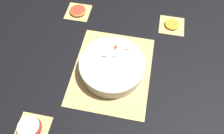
# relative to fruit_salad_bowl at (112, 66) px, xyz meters

# --- Properties ---
(ground_plane) EXTENTS (6.00, 6.00, 0.00)m
(ground_plane) POSITION_rel_fruit_salad_bowl_xyz_m (-0.00, 0.00, -0.04)
(ground_plane) COLOR black
(bamboo_mat_center) EXTENTS (0.43, 0.35, 0.01)m
(bamboo_mat_center) POSITION_rel_fruit_salad_bowl_xyz_m (-0.00, 0.00, -0.04)
(bamboo_mat_center) COLOR tan
(bamboo_mat_center) RESTS_ON ground_plane
(coaster_mat_near_right) EXTENTS (0.13, 0.13, 0.01)m
(coaster_mat_near_right) POSITION_rel_fruit_salad_bowl_xyz_m (0.33, -0.26, -0.04)
(coaster_mat_near_right) COLOR tan
(coaster_mat_near_right) RESTS_ON ground_plane
(coaster_mat_far_left) EXTENTS (0.13, 0.13, 0.01)m
(coaster_mat_far_left) POSITION_rel_fruit_salad_bowl_xyz_m (-0.33, 0.26, -0.04)
(coaster_mat_far_left) COLOR tan
(coaster_mat_far_left) RESTS_ON ground_plane
(coaster_mat_far_right) EXTENTS (0.13, 0.13, 0.01)m
(coaster_mat_far_right) POSITION_rel_fruit_salad_bowl_xyz_m (0.33, 0.26, -0.04)
(coaster_mat_far_right) COLOR tan
(coaster_mat_far_right) RESTS_ON ground_plane
(fruit_salad_bowl) EXTENTS (0.29, 0.29, 0.08)m
(fruit_salad_bowl) POSITION_rel_fruit_salad_bowl_xyz_m (0.00, 0.00, 0.00)
(fruit_salad_bowl) COLOR silver
(fruit_salad_bowl) RESTS_ON bamboo_mat_center
(apple_half) EXTENTS (0.09, 0.09, 0.05)m
(apple_half) POSITION_rel_fruit_salad_bowl_xyz_m (-0.33, 0.26, -0.01)
(apple_half) COLOR #B72D23
(apple_half) RESTS_ON coaster_mat_far_left
(orange_slice_whole) EXTENTS (0.08, 0.08, 0.01)m
(orange_slice_whole) POSITION_rel_fruit_salad_bowl_xyz_m (0.33, -0.26, -0.03)
(orange_slice_whole) COLOR orange
(orange_slice_whole) RESTS_ON coaster_mat_near_right
(grapefruit_slice) EXTENTS (0.09, 0.09, 0.01)m
(grapefruit_slice) POSITION_rel_fruit_salad_bowl_xyz_m (0.33, 0.26, -0.03)
(grapefruit_slice) COLOR red
(grapefruit_slice) RESTS_ON coaster_mat_far_right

